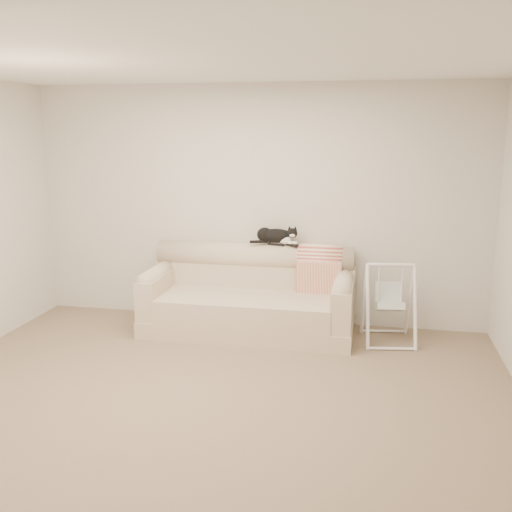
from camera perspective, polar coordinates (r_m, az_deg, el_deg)
The scene contains 8 objects.
ground_plane at distance 4.77m, azimuth -4.75°, elevation -13.82°, with size 5.00×5.00×0.00m, color #6F5E4B.
room_shell at distance 4.32m, azimuth -5.11°, elevation 4.67°, with size 5.04×4.04×2.60m.
sofa at distance 6.10m, azimuth -0.65°, elevation -4.27°, with size 2.20×0.93×0.90m.
remote_a at distance 6.15m, azimuth 2.03°, elevation 1.22°, with size 0.19×0.07×0.03m.
remote_b at distance 6.12m, azimuth 3.62°, elevation 1.12°, with size 0.16×0.14×0.02m.
tuxedo_cat at distance 6.15m, azimuth 2.01°, elevation 2.04°, with size 0.52×0.21×0.21m.
throw_blanket at distance 6.12m, azimuth 6.43°, elevation -0.67°, with size 0.47×0.38×0.58m.
baby_swing at distance 5.92m, azimuth 13.17°, elevation -4.55°, with size 0.57×0.60×0.83m.
Camera 1 is at (1.21, -4.10, 2.11)m, focal length 40.00 mm.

